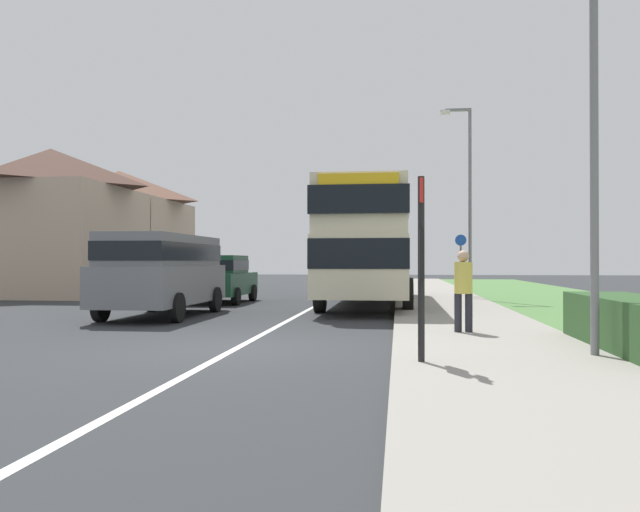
# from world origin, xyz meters

# --- Properties ---
(ground_plane) EXTENTS (120.00, 120.00, 0.00)m
(ground_plane) POSITION_xyz_m (0.00, 0.00, 0.00)
(ground_plane) COLOR #2D3033
(lane_marking_centre) EXTENTS (0.14, 60.00, 0.01)m
(lane_marking_centre) POSITION_xyz_m (0.00, 8.00, 0.00)
(lane_marking_centre) COLOR silver
(lane_marking_centre) RESTS_ON ground_plane
(pavement_near_side) EXTENTS (3.20, 68.00, 0.12)m
(pavement_near_side) POSITION_xyz_m (4.20, 6.00, 0.06)
(pavement_near_side) COLOR gray
(pavement_near_side) RESTS_ON ground_plane
(grass_verge_seaward) EXTENTS (6.00, 68.00, 0.08)m
(grass_verge_seaward) POSITION_xyz_m (8.50, 6.00, 0.04)
(grass_verge_seaward) COLOR #517F42
(grass_verge_seaward) RESTS_ON ground_plane
(roadside_hedge) EXTENTS (1.10, 4.40, 0.90)m
(roadside_hedge) POSITION_xyz_m (6.30, -0.25, 0.45)
(roadside_hedge) COLOR #2D5128
(roadside_hedge) RESTS_ON ground_plane
(double_decker_bus) EXTENTS (2.80, 11.08, 3.70)m
(double_decker_bus) POSITION_xyz_m (1.71, 10.78, 2.14)
(double_decker_bus) COLOR beige
(double_decker_bus) RESTS_ON ground_plane
(parked_van_grey) EXTENTS (2.11, 5.17, 2.15)m
(parked_van_grey) POSITION_xyz_m (-3.49, 5.81, 1.28)
(parked_van_grey) COLOR slate
(parked_van_grey) RESTS_ON ground_plane
(parked_car_dark_green) EXTENTS (1.93, 3.94, 1.67)m
(parked_car_dark_green) POSITION_xyz_m (-3.52, 11.39, 0.91)
(parked_car_dark_green) COLOR #19472D
(parked_car_dark_green) RESTS_ON ground_plane
(pedestrian_at_stop) EXTENTS (0.34, 0.34, 1.67)m
(pedestrian_at_stop) POSITION_xyz_m (3.92, 1.91, 0.98)
(pedestrian_at_stop) COLOR #23232D
(pedestrian_at_stop) RESTS_ON ground_plane
(bus_stop_sign) EXTENTS (0.09, 0.52, 2.60)m
(bus_stop_sign) POSITION_xyz_m (3.00, -1.79, 1.54)
(bus_stop_sign) COLOR black
(bus_stop_sign) RESTS_ON ground_plane
(cycle_route_sign) EXTENTS (0.44, 0.08, 2.52)m
(cycle_route_sign) POSITION_xyz_m (5.14, 15.21, 1.43)
(cycle_route_sign) COLOR slate
(cycle_route_sign) RESTS_ON ground_plane
(street_lamp_near) EXTENTS (1.14, 0.20, 6.84)m
(street_lamp_near) POSITION_xyz_m (5.38, -0.87, 3.96)
(street_lamp_near) COLOR slate
(street_lamp_near) RESTS_ON ground_plane
(street_lamp_mid) EXTENTS (1.14, 0.20, 7.08)m
(street_lamp_mid) POSITION_xyz_m (5.19, 13.38, 4.08)
(street_lamp_mid) COLOR slate
(street_lamp_mid) RESTS_ON ground_plane
(house_terrace_far_side) EXTENTS (6.22, 13.33, 6.29)m
(house_terrace_far_side) POSITION_xyz_m (-12.07, 18.57, 3.14)
(house_terrace_far_side) COLOR #C1A88E
(house_terrace_far_side) RESTS_ON ground_plane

